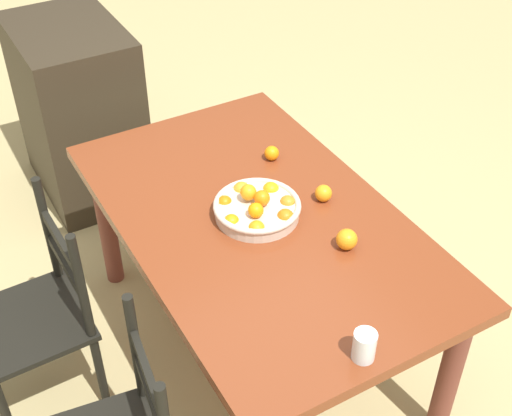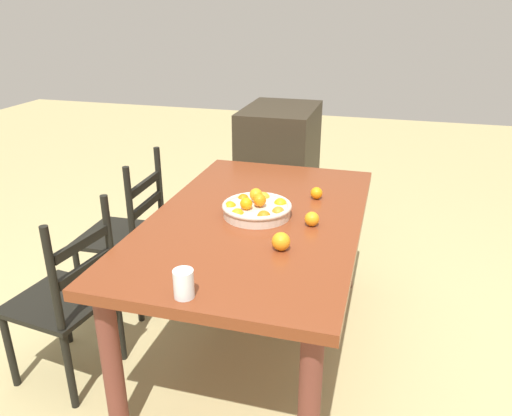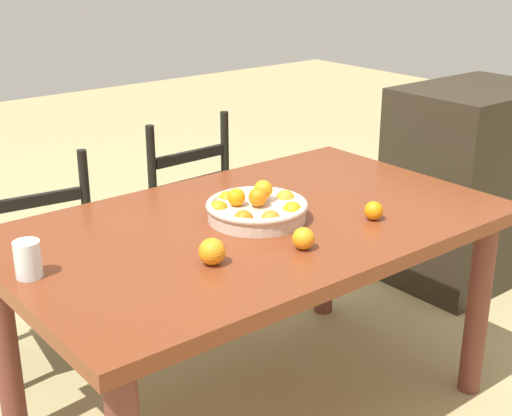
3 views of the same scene
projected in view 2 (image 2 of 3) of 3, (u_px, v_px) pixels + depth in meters
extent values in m
plane|color=tan|center=(256.00, 344.00, 2.74)|extent=(12.00, 12.00, 0.00)
cube|color=brown|center=(256.00, 221.00, 2.45)|extent=(1.69, 1.01, 0.05)
cylinder|color=brown|center=(309.00, 407.00, 1.84)|extent=(0.08, 0.08, 0.72)
cylinder|color=brown|center=(349.00, 237.00, 3.16)|extent=(0.08, 0.08, 0.72)
cylinder|color=brown|center=(112.00, 367.00, 2.04)|extent=(0.08, 0.08, 0.72)
cylinder|color=brown|center=(228.00, 223.00, 3.37)|extent=(0.08, 0.08, 0.72)
cube|color=black|center=(120.00, 235.00, 2.99)|extent=(0.45, 0.45, 0.03)
cylinder|color=black|center=(112.00, 251.00, 3.29)|extent=(0.04, 0.04, 0.43)
cylinder|color=black|center=(79.00, 280.00, 2.95)|extent=(0.04, 0.04, 0.43)
cylinder|color=black|center=(165.00, 258.00, 3.21)|extent=(0.04, 0.04, 0.43)
cylinder|color=black|center=(138.00, 289.00, 2.86)|extent=(0.04, 0.04, 0.43)
cylinder|color=black|center=(159.00, 187.00, 3.02)|extent=(0.04, 0.04, 0.50)
cylinder|color=black|center=(130.00, 211.00, 2.68)|extent=(0.04, 0.04, 0.50)
cube|color=black|center=(146.00, 205.00, 2.86)|extent=(0.35, 0.03, 0.04)
cube|color=black|center=(144.00, 185.00, 2.82)|extent=(0.35, 0.03, 0.04)
cube|color=black|center=(60.00, 301.00, 2.38)|extent=(0.47, 0.47, 0.03)
cylinder|color=black|center=(65.00, 310.00, 2.69)|extent=(0.04, 0.04, 0.41)
cylinder|color=black|center=(10.00, 350.00, 2.38)|extent=(0.04, 0.04, 0.41)
cylinder|color=black|center=(120.00, 326.00, 2.55)|extent=(0.04, 0.04, 0.41)
cylinder|color=black|center=(70.00, 371.00, 2.24)|extent=(0.04, 0.04, 0.41)
cylinder|color=black|center=(110.00, 243.00, 2.37)|extent=(0.04, 0.04, 0.49)
cylinder|color=black|center=(53.00, 280.00, 2.06)|extent=(0.04, 0.04, 0.49)
cube|color=black|center=(84.00, 269.00, 2.23)|extent=(0.33, 0.07, 0.04)
cube|color=black|center=(81.00, 244.00, 2.18)|extent=(0.33, 0.07, 0.04)
cube|color=#2D251A|center=(279.00, 169.00, 4.01)|extent=(0.77, 0.54, 0.99)
cylinder|color=beige|center=(256.00, 211.00, 2.44)|extent=(0.33, 0.33, 0.05)
torus|color=beige|center=(256.00, 206.00, 2.43)|extent=(0.34, 0.34, 0.02)
sphere|color=orange|center=(264.00, 199.00, 2.55)|extent=(0.07, 0.07, 0.07)
sphere|color=orange|center=(243.00, 200.00, 2.54)|extent=(0.06, 0.06, 0.06)
sphere|color=orange|center=(230.00, 207.00, 2.44)|extent=(0.06, 0.06, 0.06)
sphere|color=orange|center=(237.00, 215.00, 2.35)|extent=(0.06, 0.06, 0.06)
sphere|color=orange|center=(264.00, 217.00, 2.33)|extent=(0.07, 0.07, 0.07)
sphere|color=orange|center=(278.00, 213.00, 2.38)|extent=(0.07, 0.07, 0.07)
sphere|color=orange|center=(280.00, 205.00, 2.47)|extent=(0.07, 0.07, 0.07)
sphere|color=orange|center=(256.00, 195.00, 2.46)|extent=(0.06, 0.06, 0.06)
sphere|color=orange|center=(246.00, 204.00, 2.38)|extent=(0.06, 0.06, 0.06)
sphere|color=orange|center=(260.00, 200.00, 2.41)|extent=(0.06, 0.06, 0.06)
sphere|color=orange|center=(316.00, 193.00, 2.65)|extent=(0.06, 0.06, 0.06)
sphere|color=orange|center=(281.00, 241.00, 2.10)|extent=(0.08, 0.08, 0.08)
sphere|color=orange|center=(312.00, 219.00, 2.33)|extent=(0.07, 0.07, 0.07)
cylinder|color=silver|center=(184.00, 284.00, 1.76)|extent=(0.07, 0.07, 0.11)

